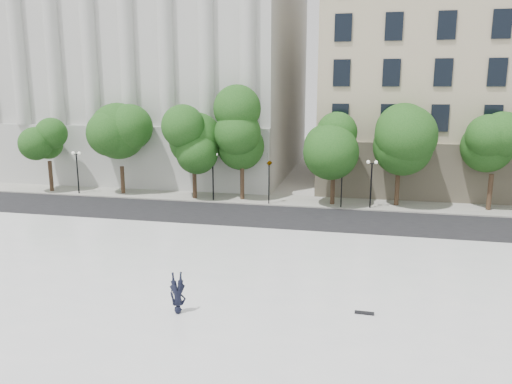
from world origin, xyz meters
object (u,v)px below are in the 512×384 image
traffic_light_west (269,160)px  traffic_light_east (342,163)px  person_lying (178,307)px  skateboard (364,313)px

traffic_light_west → traffic_light_east: bearing=0.0°
person_lying → skateboard: 7.72m
person_lying → skateboard: (7.56, 1.54, -0.20)m
traffic_light_west → traffic_light_east: size_ratio=1.00×
traffic_light_west → traffic_light_east: 5.89m
traffic_light_west → person_lying: traffic_light_west is taller
traffic_light_east → traffic_light_west: bearing=180.0°
person_lying → skateboard: bearing=-8.3°
person_lying → traffic_light_east: bearing=55.3°
person_lying → skateboard: size_ratio=2.23×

